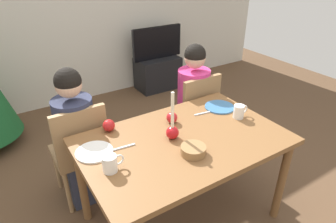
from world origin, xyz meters
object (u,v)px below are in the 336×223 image
at_px(apple_near_candle, 109,125).
at_px(apple_by_left_plate, 172,118).
at_px(person_left_child, 78,141).
at_px(tv, 157,43).
at_px(chair_right, 195,112).
at_px(plate_right, 220,107).
at_px(bowl_walnuts, 193,150).
at_px(mug_right, 239,111).
at_px(plate_left, 94,152).
at_px(chair_left, 80,149).
at_px(person_right_child, 193,106).
at_px(tv_stand, 158,73).
at_px(mug_left, 110,163).
at_px(dining_table, 183,149).
at_px(candle_centerpiece, 172,129).

distance_m(apple_near_candle, apple_by_left_plate, 0.46).
distance_m(person_left_child, tv, 2.38).
xyz_separation_m(chair_right, plate_right, (-0.05, -0.39, 0.24)).
xyz_separation_m(tv, bowl_walnuts, (-1.19, -2.47, 0.07)).
xyz_separation_m(tv, mug_right, (-0.61, -2.29, 0.09)).
bearing_deg(plate_left, chair_left, 88.28).
distance_m(person_right_child, tv_stand, 1.79).
bearing_deg(apple_by_left_plate, chair_left, 147.99).
distance_m(mug_right, apple_by_left_plate, 0.52).
bearing_deg(tv_stand, chair_right, -108.93).
distance_m(mug_left, apple_near_candle, 0.44).
bearing_deg(person_left_child, mug_right, -29.89).
bearing_deg(chair_right, dining_table, -132.77).
height_order(mug_right, bowl_walnuts, mug_right).
distance_m(tv, plate_right, 2.18).
bearing_deg(candle_centerpiece, apple_by_left_plate, 57.87).
bearing_deg(person_right_child, chair_left, -178.34).
relative_size(chair_left, candle_centerpiece, 2.59).
bearing_deg(dining_table, tv, 63.60).
bearing_deg(plate_left, mug_right, -8.23).
distance_m(dining_table, candle_centerpiece, 0.17).
height_order(mug_right, apple_by_left_plate, mug_right).
distance_m(chair_left, plate_right, 1.17).
bearing_deg(dining_table, mug_left, -175.17).
bearing_deg(bowl_walnuts, plate_right, 34.90).
distance_m(chair_left, candle_centerpiece, 0.81).
bearing_deg(tv, dining_table, -116.40).
bearing_deg(chair_left, mug_right, -28.59).
height_order(person_right_child, bowl_walnuts, person_right_child).
bearing_deg(apple_by_left_plate, chair_right, 36.73).
distance_m(candle_centerpiece, plate_left, 0.53).
height_order(dining_table, person_left_child, person_left_child).
height_order(candle_centerpiece, apple_near_candle, candle_centerpiece).
height_order(person_left_child, person_right_child, same).
relative_size(candle_centerpiece, apple_by_left_plate, 4.16).
height_order(chair_left, person_left_child, person_left_child).
distance_m(tv_stand, mug_right, 2.43).
bearing_deg(apple_near_candle, mug_right, -21.04).
bearing_deg(chair_left, apple_by_left_plate, -32.01).
bearing_deg(mug_left, tv_stand, 54.20).
bearing_deg(dining_table, person_right_child, 48.71).
bearing_deg(chair_right, bowl_walnuts, -127.98).
bearing_deg(person_right_child, mug_right, -93.14).
height_order(person_right_child, candle_centerpiece, person_right_child).
bearing_deg(plate_left, apple_near_candle, 46.83).
distance_m(person_right_child, mug_left, 1.33).
bearing_deg(mug_right, tv_stand, 74.95).
bearing_deg(chair_right, person_right_child, 90.00).
xyz_separation_m(tv, plate_right, (-0.63, -2.08, 0.05)).
relative_size(person_left_child, apple_near_candle, 13.33).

